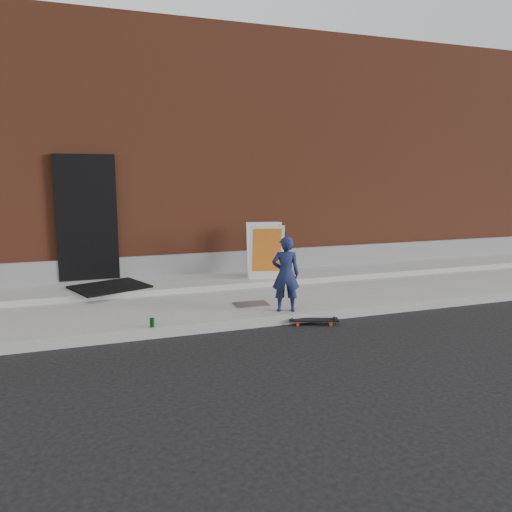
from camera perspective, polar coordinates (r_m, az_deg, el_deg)
name	(u,v)px	position (r m, az deg, el deg)	size (l,w,h in m)	color
ground	(283,325)	(7.34, 3.16, -7.89)	(80.00, 80.00, 0.00)	black
sidewalk	(250,297)	(8.67, -0.65, -4.66)	(20.00, 3.00, 0.15)	gray
apron	(235,279)	(9.48, -2.41, -2.69)	(20.00, 1.20, 0.10)	gray
building	(184,162)	(13.74, -8.21, 10.58)	(20.00, 8.10, 5.00)	brown
child	(286,274)	(7.38, 3.40, -2.08)	(0.41, 0.27, 1.13)	#171F42
skateboard	(314,320)	(7.39, 6.61, -7.31)	(0.72, 0.40, 0.08)	red
pizza_sign	(265,250)	(9.28, 1.03, 0.65)	(0.77, 0.86, 1.04)	silver
soda_can	(152,323)	(6.86, -11.80, -7.48)	(0.07, 0.07, 0.12)	#198025
doormat	(110,287)	(8.91, -16.39, -3.40)	(1.16, 0.94, 0.03)	black
utility_plate	(251,304)	(7.86, -0.57, -5.51)	(0.53, 0.34, 0.02)	#5A5A5F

